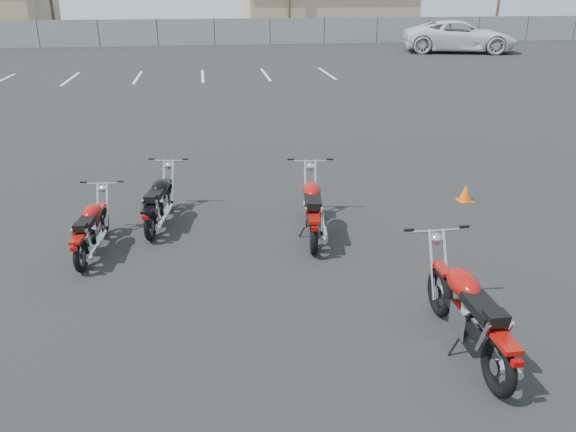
{
  "coord_description": "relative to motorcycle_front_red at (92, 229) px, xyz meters",
  "views": [
    {
      "loc": [
        -0.98,
        -7.34,
        3.95
      ],
      "look_at": [
        0.2,
        0.6,
        0.65
      ],
      "focal_mm": 35.0,
      "sensor_mm": 36.0,
      "label": 1
    }
  ],
  "objects": [
    {
      "name": "chainlink_fence",
      "position": [
        2.85,
        33.9,
        0.49
      ],
      "size": [
        80.06,
        0.06,
        1.8
      ],
      "color": "gray",
      "rests_on": "ground"
    },
    {
      "name": "motorcycle_second_black",
      "position": [
        0.98,
        1.01,
        0.02
      ],
      "size": [
        0.77,
        1.94,
        0.95
      ],
      "color": "black",
      "rests_on": "ground"
    },
    {
      "name": "white_van",
      "position": [
        18.15,
        26.84,
        1.12
      ],
      "size": [
        5.19,
        8.62,
        3.06
      ],
      "primitive_type": "imported",
      "rotation": [
        0.0,
        0.0,
        1.31
      ],
      "color": "silver",
      "rests_on": "ground"
    },
    {
      "name": "training_cone_near",
      "position": [
        6.87,
        1.34,
        -0.25
      ],
      "size": [
        0.28,
        0.28,
        0.33
      ],
      "color": "#EB560C",
      "rests_on": "ground"
    },
    {
      "name": "motorcycle_third_red",
      "position": [
        3.57,
        0.16,
        0.07
      ],
      "size": [
        0.83,
        2.15,
        1.06
      ],
      "color": "black",
      "rests_on": "ground"
    },
    {
      "name": "tan_building_east",
      "position": [
        12.85,
        42.9,
        1.45
      ],
      "size": [
        14.4,
        9.4,
        3.7
      ],
      "color": "tan",
      "rests_on": "ground"
    },
    {
      "name": "motorcycle_front_red",
      "position": [
        0.0,
        0.0,
        0.0
      ],
      "size": [
        0.72,
        1.85,
        0.91
      ],
      "color": "black",
      "rests_on": "ground"
    },
    {
      "name": "parking_line_stripes",
      "position": [
        0.35,
        18.9,
        -0.41
      ],
      "size": [
        15.12,
        4.0,
        0.01
      ],
      "color": "silver",
      "rests_on": "ground"
    },
    {
      "name": "motorcycle_rear_red",
      "position": [
        4.72,
        -3.3,
        0.09
      ],
      "size": [
        0.87,
        2.25,
        1.1
      ],
      "color": "black",
      "rests_on": "ground"
    },
    {
      "name": "ground",
      "position": [
        2.85,
        -1.1,
        -0.41
      ],
      "size": [
        120.0,
        120.0,
        0.0
      ],
      "primitive_type": "plane",
      "color": "black",
      "rests_on": "ground"
    }
  ]
}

